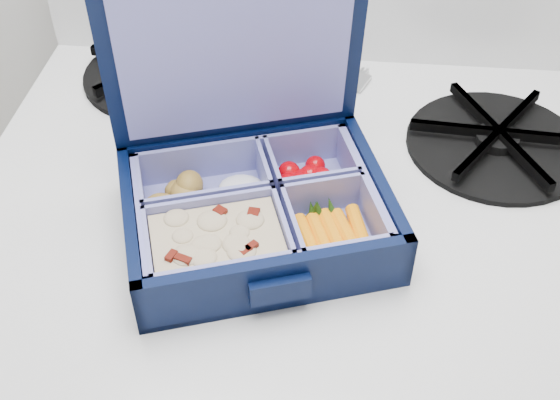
# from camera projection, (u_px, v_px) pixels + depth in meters

# --- Properties ---
(bento_box) EXTENTS (0.26, 0.23, 0.05)m
(bento_box) POSITION_uv_depth(u_px,v_px,m) (257.00, 212.00, 0.59)
(bento_box) COLOR black
(bento_box) RESTS_ON stove
(burner_grate) EXTENTS (0.19, 0.19, 0.03)m
(burner_grate) POSITION_uv_depth(u_px,v_px,m) (497.00, 137.00, 0.68)
(burner_grate) COLOR black
(burner_grate) RESTS_ON stove
(burner_grate_rear) EXTENTS (0.21, 0.21, 0.02)m
(burner_grate_rear) POSITION_uv_depth(u_px,v_px,m) (164.00, 69.00, 0.77)
(burner_grate_rear) COLOR black
(burner_grate_rear) RESTS_ON stove
(fork) EXTENTS (0.10, 0.19, 0.01)m
(fork) POSITION_uv_depth(u_px,v_px,m) (322.00, 126.00, 0.71)
(fork) COLOR #B7B7B7
(fork) RESTS_ON stove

